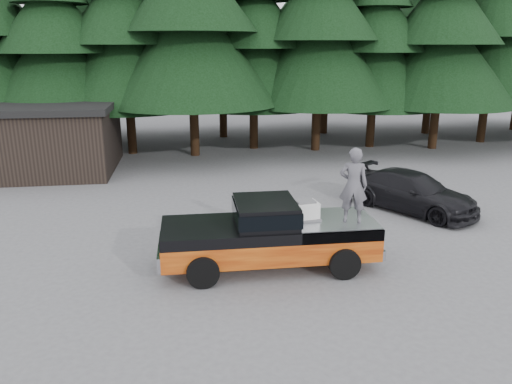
{
  "coord_description": "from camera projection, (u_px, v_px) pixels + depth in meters",
  "views": [
    {
      "loc": [
        -1.4,
        -12.98,
        5.95
      ],
      "look_at": [
        0.41,
        0.0,
        2.06
      ],
      "focal_mm": 35.0,
      "sensor_mm": 36.0,
      "label": 1
    }
  ],
  "objects": [
    {
      "name": "treeline",
      "position": [
        215.0,
        12.0,
        28.38
      ],
      "size": [
        60.15,
        16.05,
        17.5
      ],
      "color": "black",
      "rests_on": "ground"
    },
    {
      "name": "parked_car",
      "position": [
        412.0,
        192.0,
        18.41
      ],
      "size": [
        4.4,
        5.21,
        1.43
      ],
      "primitive_type": "imported",
      "rotation": [
        0.0,
        0.0,
        0.59
      ],
      "color": "black",
      "rests_on": "ground"
    },
    {
      "name": "truck_cab",
      "position": [
        265.0,
        211.0,
        13.43
      ],
      "size": [
        1.66,
        1.9,
        0.59
      ],
      "primitive_type": "cube",
      "color": "black",
      "rests_on": "pickup_truck"
    },
    {
      "name": "pickup_truck",
      "position": [
        269.0,
        244.0,
        13.71
      ],
      "size": [
        6.0,
        2.04,
        1.33
      ],
      "primitive_type": null,
      "color": "#CC6215",
      "rests_on": "ground"
    },
    {
      "name": "utility_building",
      "position": [
        28.0,
        137.0,
        23.93
      ],
      "size": [
        8.4,
        6.4,
        3.3
      ],
      "color": "black",
      "rests_on": "ground"
    },
    {
      "name": "man_on_bed",
      "position": [
        353.0,
        185.0,
        13.22
      ],
      "size": [
        0.86,
        0.7,
        2.05
      ],
      "primitive_type": "imported",
      "rotation": [
        0.0,
        0.0,
        2.82
      ],
      "color": "#504F56",
      "rests_on": "pickup_truck"
    },
    {
      "name": "ground",
      "position": [
        242.0,
        262.0,
        14.2
      ],
      "size": [
        120.0,
        120.0,
        0.0
      ],
      "primitive_type": "plane",
      "color": "#525154",
      "rests_on": "ground"
    },
    {
      "name": "air_compressor",
      "position": [
        305.0,
        211.0,
        13.65
      ],
      "size": [
        0.77,
        0.67,
        0.47
      ],
      "primitive_type": "cube",
      "rotation": [
        0.0,
        0.0,
        0.15
      ],
      "color": "silver",
      "rests_on": "pickup_truck"
    }
  ]
}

